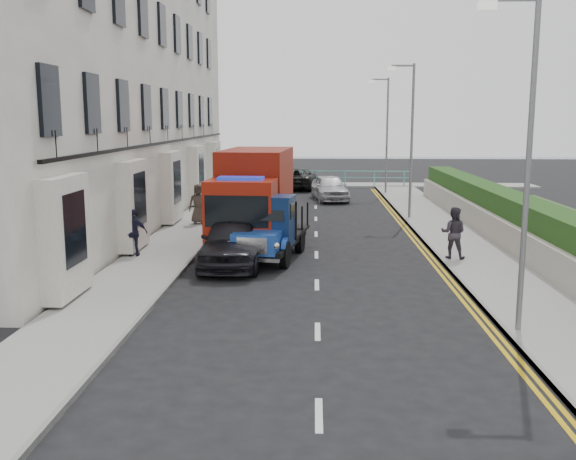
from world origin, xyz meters
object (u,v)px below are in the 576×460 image
(lamp_near, at_px, (523,147))
(bedford_lorry, at_px, (266,232))
(red_lorry, at_px, (254,195))
(parked_car_front, at_px, (233,241))
(lamp_mid, at_px, (409,132))
(lamp_far, at_px, (385,129))

(lamp_near, distance_m, bedford_lorry, 9.49)
(red_lorry, bearing_deg, parked_car_front, -92.19)
(lamp_near, distance_m, lamp_mid, 16.00)
(lamp_near, relative_size, lamp_far, 1.00)
(red_lorry, bearing_deg, lamp_mid, 47.80)
(red_lorry, height_order, parked_car_front, red_lorry)
(lamp_far, xyz_separation_m, parked_car_front, (-6.80, -19.66, -3.22))
(lamp_far, height_order, parked_car_front, lamp_far)
(lamp_near, relative_size, red_lorry, 1.04)
(lamp_near, bearing_deg, parked_car_front, 136.99)
(lamp_near, xyz_separation_m, bedford_lorry, (-5.81, 6.88, -3.01))
(lamp_mid, xyz_separation_m, red_lorry, (-6.46, -6.29, -2.15))
(red_lorry, bearing_deg, bedford_lorry, -73.40)
(lamp_near, distance_m, parked_car_front, 9.84)
(lamp_mid, relative_size, lamp_far, 1.00)
(red_lorry, relative_size, parked_car_front, 1.47)
(lamp_near, relative_size, bedford_lorry, 1.48)
(red_lorry, bearing_deg, lamp_far, 71.95)
(lamp_near, bearing_deg, bedford_lorry, 130.16)
(bedford_lorry, bearing_deg, red_lorry, 112.63)
(lamp_near, bearing_deg, lamp_mid, 90.00)
(lamp_near, xyz_separation_m, lamp_mid, (0.00, 16.00, 0.00))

